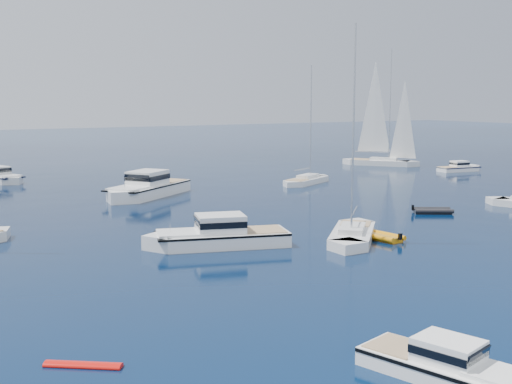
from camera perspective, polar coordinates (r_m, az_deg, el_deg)
ground at (r=37.61m, az=14.30°, el=-7.95°), size 400.00×400.00×0.00m
motor_cruiser_near at (r=26.09m, az=16.44°, el=-15.36°), size 4.35×7.97×2.00m
motor_cruiser_centre at (r=46.25m, az=-3.33°, el=-4.70°), size 11.40×6.37×2.86m
motor_cruiser_far_r at (r=97.35m, az=17.16°, el=1.72°), size 7.45×3.16×1.89m
motor_cruiser_distant at (r=70.19m, az=-9.40°, el=-0.39°), size 12.96×11.06×3.45m
sailboat_fore at (r=48.83m, az=8.31°, el=-4.08°), size 9.51×9.74×15.88m
sailboat_centre at (r=80.00m, az=4.36°, el=0.74°), size 10.00×6.94×14.62m
sailboat_sails_r at (r=103.22m, az=10.66°, el=2.28°), size 10.09×11.79×18.20m
tender_yellow at (r=49.22m, az=10.67°, el=-4.04°), size 2.45×3.84×0.95m
tender_grey_near at (r=61.35m, az=14.97°, el=-1.77°), size 4.08×3.56×0.95m
kayak_orange at (r=27.16m, az=-14.66°, el=-14.33°), size 2.78×2.25×0.30m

